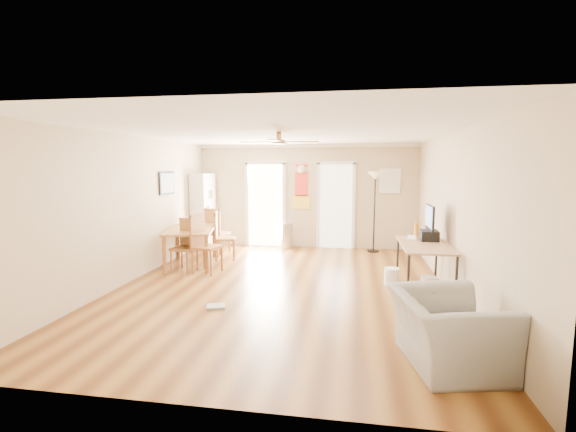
% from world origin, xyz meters
% --- Properties ---
extents(floor, '(7.00, 7.00, 0.00)m').
position_xyz_m(floor, '(0.00, 0.00, 0.00)').
color(floor, brown).
rests_on(floor, ground).
extents(ceiling, '(5.50, 7.00, 0.00)m').
position_xyz_m(ceiling, '(0.00, 0.00, 2.60)').
color(ceiling, silver).
rests_on(ceiling, floor).
extents(wall_back, '(5.50, 0.04, 2.60)m').
position_xyz_m(wall_back, '(0.00, 3.50, 1.30)').
color(wall_back, beige).
rests_on(wall_back, floor).
extents(wall_front, '(5.50, 0.04, 2.60)m').
position_xyz_m(wall_front, '(0.00, -3.50, 1.30)').
color(wall_front, beige).
rests_on(wall_front, floor).
extents(wall_left, '(0.04, 7.00, 2.60)m').
position_xyz_m(wall_left, '(-2.75, 0.00, 1.30)').
color(wall_left, beige).
rests_on(wall_left, floor).
extents(wall_right, '(0.04, 7.00, 2.60)m').
position_xyz_m(wall_right, '(2.75, 0.00, 1.30)').
color(wall_right, beige).
rests_on(wall_right, floor).
extents(crown_molding, '(5.50, 7.00, 0.08)m').
position_xyz_m(crown_molding, '(0.00, 0.00, 2.56)').
color(crown_molding, white).
rests_on(crown_molding, wall_back).
extents(kitchen_doorway, '(0.90, 0.10, 2.10)m').
position_xyz_m(kitchen_doorway, '(-1.05, 3.48, 1.05)').
color(kitchen_doorway, white).
rests_on(kitchen_doorway, wall_back).
extents(bathroom_doorway, '(0.80, 0.10, 2.10)m').
position_xyz_m(bathroom_doorway, '(0.75, 3.48, 1.05)').
color(bathroom_doorway, white).
rests_on(bathroom_doorway, wall_back).
extents(wall_decal, '(0.46, 0.03, 1.10)m').
position_xyz_m(wall_decal, '(-0.13, 3.48, 1.55)').
color(wall_decal, red).
rests_on(wall_decal, wall_back).
extents(ac_grille, '(0.50, 0.04, 0.60)m').
position_xyz_m(ac_grille, '(2.05, 3.47, 1.70)').
color(ac_grille, white).
rests_on(ac_grille, wall_back).
extents(framed_poster, '(0.04, 0.66, 0.48)m').
position_xyz_m(framed_poster, '(-2.73, 1.40, 1.70)').
color(framed_poster, black).
rests_on(framed_poster, wall_left).
extents(ceiling_fan, '(1.24, 1.24, 0.20)m').
position_xyz_m(ceiling_fan, '(0.00, -0.30, 2.43)').
color(ceiling_fan, '#593819').
rests_on(ceiling_fan, ceiling).
extents(bookshelf, '(0.52, 0.90, 1.87)m').
position_xyz_m(bookshelf, '(-2.54, 2.97, 0.94)').
color(bookshelf, silver).
rests_on(bookshelf, floor).
extents(dining_table, '(1.27, 1.71, 0.77)m').
position_xyz_m(dining_table, '(-2.15, 1.23, 0.38)').
color(dining_table, olive).
rests_on(dining_table, floor).
extents(dining_chair_right_a, '(0.53, 0.53, 1.06)m').
position_xyz_m(dining_chair_right_a, '(-1.60, 1.81, 0.53)').
color(dining_chair_right_a, brown).
rests_on(dining_chair_right_a, floor).
extents(dining_chair_right_b, '(0.55, 0.55, 1.13)m').
position_xyz_m(dining_chair_right_b, '(-1.60, 0.69, 0.56)').
color(dining_chair_right_b, '#AA7737').
rests_on(dining_chair_right_b, floor).
extents(dining_chair_near, '(0.49, 0.49, 1.02)m').
position_xyz_m(dining_chair_near, '(-2.09, 0.73, 0.51)').
color(dining_chair_near, olive).
rests_on(dining_chair_near, floor).
extents(dining_chair_far, '(0.55, 0.55, 1.07)m').
position_xyz_m(dining_chair_far, '(-1.98, 2.44, 0.53)').
color(dining_chair_far, '#AA6B36').
rests_on(dining_chair_far, floor).
extents(trash_can, '(0.38, 0.38, 0.64)m').
position_xyz_m(trash_can, '(-0.45, 3.20, 0.32)').
color(trash_can, '#AEAEB0').
rests_on(trash_can, floor).
extents(torchiere_lamp, '(0.45, 0.45, 1.92)m').
position_xyz_m(torchiere_lamp, '(1.68, 3.16, 0.96)').
color(torchiere_lamp, black).
rests_on(torchiere_lamp, floor).
extents(computer_desk, '(0.75, 1.50, 0.80)m').
position_xyz_m(computer_desk, '(2.33, 0.08, 0.40)').
color(computer_desk, tan).
rests_on(computer_desk, floor).
extents(imac, '(0.12, 0.64, 0.59)m').
position_xyz_m(imac, '(2.47, 0.51, 1.10)').
color(imac, black).
rests_on(imac, computer_desk).
extents(keyboard, '(0.21, 0.46, 0.02)m').
position_xyz_m(keyboard, '(2.20, 0.61, 0.81)').
color(keyboard, white).
rests_on(keyboard, computer_desk).
extents(printer, '(0.29, 0.34, 0.17)m').
position_xyz_m(printer, '(2.45, 0.42, 0.89)').
color(printer, black).
rests_on(printer, computer_desk).
extents(orange_bottle, '(0.09, 0.09, 0.25)m').
position_xyz_m(orange_bottle, '(2.30, 0.79, 0.93)').
color(orange_bottle, orange).
rests_on(orange_bottle, computer_desk).
extents(wastebasket_a, '(0.26, 0.26, 0.30)m').
position_xyz_m(wastebasket_a, '(1.86, 0.42, 0.15)').
color(wastebasket_a, white).
rests_on(wastebasket_a, floor).
extents(wastebasket_b, '(0.27, 0.27, 0.31)m').
position_xyz_m(wastebasket_b, '(2.39, -0.09, 0.15)').
color(wastebasket_b, white).
rests_on(wastebasket_b, floor).
extents(floor_cloth, '(0.31, 0.27, 0.04)m').
position_xyz_m(floor_cloth, '(-0.78, -1.17, 0.02)').
color(floor_cloth, '#9F9F9A').
rests_on(floor_cloth, floor).
extents(armchair, '(1.20, 1.31, 0.74)m').
position_xyz_m(armchair, '(2.15, -2.38, 0.37)').
color(armchair, gray).
rests_on(armchair, floor).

